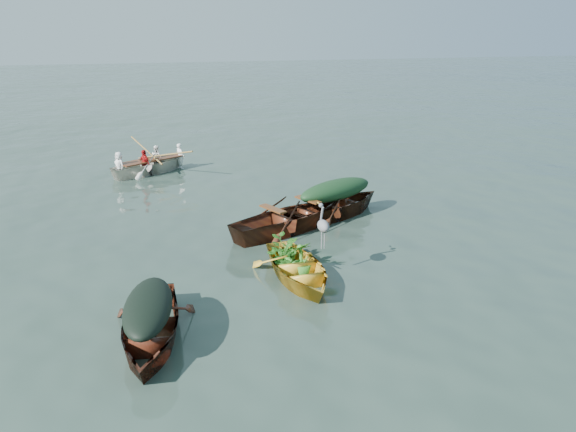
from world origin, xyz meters
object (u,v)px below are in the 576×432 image
yellow_dinghy (298,279)px  open_wooden_boat (291,231)px  heron (323,233)px  dark_covered_boat (151,341)px  green_tarp_boat (335,217)px  rowed_boat (152,173)px

yellow_dinghy → open_wooden_boat: open_wooden_boat is taller
open_wooden_boat → heron: size_ratio=5.07×
open_wooden_boat → heron: (-0.11, -2.66, 0.90)m
yellow_dinghy → open_wooden_boat: bearing=73.7°
heron → dark_covered_boat: bearing=-157.7°
yellow_dinghy → green_tarp_boat: bearing=55.9°
yellow_dinghy → rowed_boat: (-2.33, 9.48, 0.00)m
dark_covered_boat → open_wooden_boat: size_ratio=0.79×
green_tarp_boat → heron: 3.76m
rowed_boat → heron: size_ratio=4.35×
dark_covered_boat → open_wooden_boat: open_wooden_boat is taller
yellow_dinghy → rowed_boat: size_ratio=0.81×
yellow_dinghy → green_tarp_boat: (2.07, 3.40, 0.00)m
yellow_dinghy → dark_covered_boat: size_ratio=0.89×
rowed_boat → heron: 9.88m
dark_covered_boat → green_tarp_boat: size_ratio=0.83×
dark_covered_boat → green_tarp_boat: 7.04m
open_wooden_boat → yellow_dinghy: bearing=142.2°
heron → green_tarp_boat: bearing=62.6°
yellow_dinghy → rowed_boat: bearing=101.1°
dark_covered_boat → heron: 3.95m
open_wooden_boat → green_tarp_boat: bearing=-89.2°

